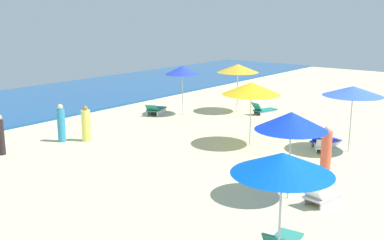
{
  "coord_description": "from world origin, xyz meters",
  "views": [
    {
      "loc": [
        -15.48,
        -0.72,
        5.43
      ],
      "look_at": [
        -0.82,
        10.86,
        1.14
      ],
      "focal_mm": 43.82,
      "sensor_mm": 36.0,
      "label": 1
    }
  ],
  "objects_px": {
    "umbrella_5": "(282,163)",
    "beachgoer_0": "(1,136)",
    "umbrella_3": "(251,88)",
    "lounge_chair_4_0": "(322,146)",
    "umbrella_1": "(238,68)",
    "beachgoer_3": "(326,150)",
    "umbrella_0": "(182,70)",
    "lounge_chair_0_0": "(156,110)",
    "lounge_chair_4_1": "(324,141)",
    "lounge_chair_2_0": "(321,196)",
    "beachgoer_4": "(61,124)",
    "umbrella_2": "(291,121)",
    "lounge_chair_1_0": "(264,110)",
    "beachgoer_5": "(86,125)",
    "umbrella_4": "(353,91)"
  },
  "relations": [
    {
      "from": "umbrella_5",
      "to": "beachgoer_0",
      "type": "xyz_separation_m",
      "value": [
        1.04,
        12.63,
        -1.71
      ]
    },
    {
      "from": "umbrella_3",
      "to": "lounge_chair_4_0",
      "type": "distance_m",
      "value": 3.66
    },
    {
      "from": "umbrella_1",
      "to": "beachgoer_0",
      "type": "xyz_separation_m",
      "value": [
        -12.53,
        2.81,
        -1.68
      ]
    },
    {
      "from": "umbrella_1",
      "to": "beachgoer_3",
      "type": "relative_size",
      "value": 1.66
    },
    {
      "from": "umbrella_0",
      "to": "umbrella_5",
      "type": "bearing_deg",
      "value": -133.38
    },
    {
      "from": "lounge_chair_0_0",
      "to": "lounge_chair_4_1",
      "type": "height_order",
      "value": "lounge_chair_0_0"
    },
    {
      "from": "lounge_chair_4_0",
      "to": "umbrella_1",
      "type": "bearing_deg",
      "value": -60.59
    },
    {
      "from": "umbrella_5",
      "to": "lounge_chair_0_0",
      "type": "bearing_deg",
      "value": 51.58
    },
    {
      "from": "lounge_chair_2_0",
      "to": "beachgoer_4",
      "type": "relative_size",
      "value": 0.86
    },
    {
      "from": "lounge_chair_4_0",
      "to": "beachgoer_0",
      "type": "xyz_separation_m",
      "value": [
        -8.18,
        9.7,
        0.53
      ]
    },
    {
      "from": "lounge_chair_2_0",
      "to": "beachgoer_4",
      "type": "xyz_separation_m",
      "value": [
        -0.49,
        11.55,
        0.53
      ]
    },
    {
      "from": "lounge_chair_2_0",
      "to": "umbrella_3",
      "type": "height_order",
      "value": "umbrella_3"
    },
    {
      "from": "umbrella_0",
      "to": "beachgoer_0",
      "type": "distance_m",
      "value": 10.23
    },
    {
      "from": "lounge_chair_4_0",
      "to": "lounge_chair_4_1",
      "type": "distance_m",
      "value": 0.74
    },
    {
      "from": "umbrella_3",
      "to": "lounge_chair_4_1",
      "type": "bearing_deg",
      "value": -56.08
    },
    {
      "from": "umbrella_1",
      "to": "umbrella_2",
      "type": "distance_m",
      "value": 12.54
    },
    {
      "from": "lounge_chair_1_0",
      "to": "beachgoer_5",
      "type": "height_order",
      "value": "beachgoer_5"
    },
    {
      "from": "beachgoer_0",
      "to": "lounge_chair_0_0",
      "type": "bearing_deg",
      "value": -175.03
    },
    {
      "from": "lounge_chair_0_0",
      "to": "beachgoer_5",
      "type": "bearing_deg",
      "value": 83.11
    },
    {
      "from": "umbrella_1",
      "to": "umbrella_3",
      "type": "bearing_deg",
      "value": -142.52
    },
    {
      "from": "umbrella_5",
      "to": "beachgoer_4",
      "type": "distance_m",
      "value": 13.03
    },
    {
      "from": "beachgoer_3",
      "to": "beachgoer_4",
      "type": "xyz_separation_m",
      "value": [
        -3.41,
        10.45,
        0.02
      ]
    },
    {
      "from": "lounge_chair_4_0",
      "to": "beachgoer_4",
      "type": "height_order",
      "value": "beachgoer_4"
    },
    {
      "from": "umbrella_2",
      "to": "umbrella_5",
      "type": "xyz_separation_m",
      "value": [
        -3.96,
        -1.78,
        0.1
      ]
    },
    {
      "from": "lounge_chair_4_0",
      "to": "lounge_chair_4_1",
      "type": "xyz_separation_m",
      "value": [
        0.7,
        0.22,
        0.01
      ]
    },
    {
      "from": "lounge_chair_2_0",
      "to": "beachgoer_0",
      "type": "height_order",
      "value": "beachgoer_0"
    },
    {
      "from": "umbrella_4",
      "to": "beachgoer_3",
      "type": "xyz_separation_m",
      "value": [
        -2.78,
        -0.18,
        -1.71
      ]
    },
    {
      "from": "umbrella_2",
      "to": "lounge_chair_4_1",
      "type": "bearing_deg",
      "value": 13.06
    },
    {
      "from": "lounge_chair_1_0",
      "to": "lounge_chair_4_1",
      "type": "bearing_deg",
      "value": 158.43
    },
    {
      "from": "umbrella_1",
      "to": "beachgoer_4",
      "type": "bearing_deg",
      "value": 165.47
    },
    {
      "from": "lounge_chair_1_0",
      "to": "beachgoer_0",
      "type": "xyz_separation_m",
      "value": [
        -12.98,
        4.26,
        0.54
      ]
    },
    {
      "from": "lounge_chair_4_0",
      "to": "lounge_chair_4_1",
      "type": "height_order",
      "value": "lounge_chair_4_1"
    },
    {
      "from": "lounge_chair_4_0",
      "to": "beachgoer_5",
      "type": "bearing_deg",
      "value": 0.67
    },
    {
      "from": "beachgoer_0",
      "to": "lounge_chair_1_0",
      "type": "bearing_deg",
      "value": 164.88
    },
    {
      "from": "lounge_chair_1_0",
      "to": "beachgoer_0",
      "type": "distance_m",
      "value": 13.67
    },
    {
      "from": "beachgoer_4",
      "to": "umbrella_5",
      "type": "bearing_deg",
      "value": -158.22
    },
    {
      "from": "lounge_chair_0_0",
      "to": "umbrella_5",
      "type": "distance_m",
      "value": 16.66
    },
    {
      "from": "umbrella_1",
      "to": "umbrella_0",
      "type": "bearing_deg",
      "value": 142.09
    },
    {
      "from": "lounge_chair_1_0",
      "to": "umbrella_4",
      "type": "relative_size",
      "value": 0.6
    },
    {
      "from": "lounge_chair_1_0",
      "to": "umbrella_2",
      "type": "relative_size",
      "value": 0.6
    },
    {
      "from": "lounge_chair_4_0",
      "to": "beachgoer_3",
      "type": "bearing_deg",
      "value": 87.22
    },
    {
      "from": "lounge_chair_1_0",
      "to": "umbrella_4",
      "type": "height_order",
      "value": "umbrella_4"
    },
    {
      "from": "beachgoer_0",
      "to": "beachgoer_5",
      "type": "bearing_deg",
      "value": 166.5
    },
    {
      "from": "lounge_chair_1_0",
      "to": "beachgoer_3",
      "type": "xyz_separation_m",
      "value": [
        -6.92,
        -6.44,
        0.51
      ]
    },
    {
      "from": "umbrella_0",
      "to": "lounge_chair_2_0",
      "type": "xyz_separation_m",
      "value": [
        -6.92,
        -10.91,
        -2.2
      ]
    },
    {
      "from": "lounge_chair_1_0",
      "to": "beachgoer_0",
      "type": "bearing_deg",
      "value": 88.45
    },
    {
      "from": "beachgoer_5",
      "to": "lounge_chair_1_0",
      "type": "bearing_deg",
      "value": 76.72
    },
    {
      "from": "umbrella_1",
      "to": "beachgoer_0",
      "type": "bearing_deg",
      "value": 167.34
    },
    {
      "from": "lounge_chair_1_0",
      "to": "umbrella_3",
      "type": "relative_size",
      "value": 0.6
    },
    {
      "from": "umbrella_3",
      "to": "beachgoer_3",
      "type": "relative_size",
      "value": 1.65
    }
  ]
}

